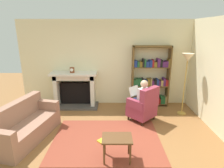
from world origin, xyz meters
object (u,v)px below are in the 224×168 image
Objects in this scene: fireplace at (76,88)px; bookshelf at (152,79)px; seated_reader at (141,98)px; mantel_clock at (73,70)px; floor_lamp at (188,63)px; side_table at (118,141)px; sofa_floral at (26,125)px; armchair_reading at (145,106)px.

bookshelf is at bearing 0.81° from fireplace.
bookshelf reaches higher than seated_reader.
floor_lamp is at bearing -9.37° from mantel_clock.
bookshelf is at bearing 3.16° from mantel_clock.
side_table is at bearing -134.21° from floor_lamp.
mantel_clock is 0.09× the size of bookshelf.
seated_reader is at bearing -57.20° from sofa_floral.
mantel_clock is at bearing -68.41° from armchair_reading.
fireplace is 2.62× the size of side_table.
fireplace is at bearing -179.19° from bookshelf.
bookshelf is 2.97m from side_table.
floor_lamp is at bearing -58.65° from sofa_floral.
fireplace is 0.82× the size of floor_lamp.
fireplace is at bearing -70.08° from seated_reader.
sofa_floral is at bearing -162.09° from floor_lamp.
sofa_floral is at bearing -111.72° from fireplace.
armchair_reading is at bearing -24.98° from mantel_clock.
bookshelf is at bearing -157.83° from seated_reader.
side_table is at bearing 24.65° from seated_reader.
sofa_floral is at bearing -24.07° from seated_reader.
bookshelf is (2.42, 0.03, 0.31)m from fireplace.
bookshelf reaches higher than floor_lamp.
seated_reader is 1.60m from floor_lamp.
side_table is at bearing -64.28° from fireplace.
fireplace reaches higher than armchair_reading.
floor_lamp is (1.29, 0.34, 0.89)m from seated_reader.
floor_lamp reaches higher than mantel_clock.
fireplace is at bearing 168.80° from floor_lamp.
bookshelf is 1.23m from floor_lamp.
side_table is 3.03m from floor_lamp.
mantel_clock is 0.17× the size of armchair_reading.
seated_reader is at bearing -165.25° from floor_lamp.
armchair_reading is at bearing -59.28° from sofa_floral.
seated_reader is 0.64× the size of floor_lamp.
side_table is at bearing -112.86° from bookshelf.
floor_lamp reaches higher than fireplace.
floor_lamp is (3.25, -0.64, 0.92)m from fireplace.
sofa_floral is at bearing -148.24° from bookshelf.
side_table is (-0.76, -1.59, -0.02)m from armchair_reading.
fireplace is 1.51× the size of armchair_reading.
seated_reader is at bearing -90.00° from armchair_reading.
armchair_reading is 1.76m from side_table.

